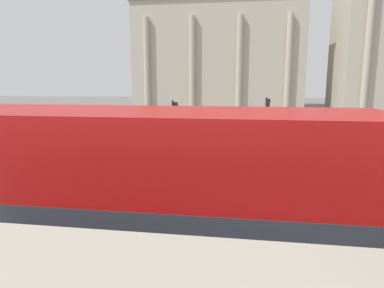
{
  "coord_description": "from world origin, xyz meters",
  "views": [
    {
      "loc": [
        -0.64,
        -2.49,
        4.63
      ],
      "look_at": [
        -3.37,
        15.3,
        1.34
      ],
      "focal_mm": 32.0,
      "sensor_mm": 36.0,
      "label": 1
    }
  ],
  "objects": [
    {
      "name": "pedestrian_blue",
      "position": [
        5.82,
        27.81,
        0.93
      ],
      "size": [
        0.32,
        0.32,
        1.63
      ],
      "rotation": [
        0.0,
        0.0,
        1.42
      ],
      "color": "#282B33",
      "rests_on": "ground_plane"
    },
    {
      "name": "pedestrian_white",
      "position": [
        1.65,
        25.13,
        0.99
      ],
      "size": [
        0.32,
        0.32,
        1.72
      ],
      "rotation": [
        0.0,
        0.0,
        0.34
      ],
      "color": "#282B33",
      "rests_on": "ground_plane"
    },
    {
      "name": "traffic_light_mid",
      "position": [
        -4.73,
        17.2,
        2.33
      ],
      "size": [
        0.42,
        0.24,
        3.54
      ],
      "color": "black",
      "rests_on": "ground_plane"
    },
    {
      "name": "car_silver",
      "position": [
        5.72,
        16.7,
        0.7
      ],
      "size": [
        4.2,
        1.93,
        1.35
      ],
      "rotation": [
        0.0,
        0.0,
        3.05
      ],
      "color": "black",
      "rests_on": "ground_plane"
    },
    {
      "name": "traffic_light_far",
      "position": [
        1.1,
        24.92,
        2.26
      ],
      "size": [
        0.42,
        0.24,
        3.43
      ],
      "color": "black",
      "rests_on": "ground_plane"
    },
    {
      "name": "plaza_building_left",
      "position": [
        -5.31,
        59.27,
        8.84
      ],
      "size": [
        28.1,
        15.39,
        17.68
      ],
      "color": "#B2A893",
      "rests_on": "ground_plane"
    },
    {
      "name": "double_decker_bus",
      "position": [
        -3.29,
        3.4,
        2.31
      ],
      "size": [
        10.22,
        2.69,
        4.12
      ],
      "rotation": [
        0.0,
        0.0,
        0.01
      ],
      "color": "black",
      "rests_on": "ground_plane"
    },
    {
      "name": "car_navy",
      "position": [
        -7.16,
        29.83,
        0.7
      ],
      "size": [
        4.2,
        1.93,
        1.35
      ],
      "rotation": [
        0.0,
        0.0,
        4.84
      ],
      "color": "black",
      "rests_on": "ground_plane"
    }
  ]
}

